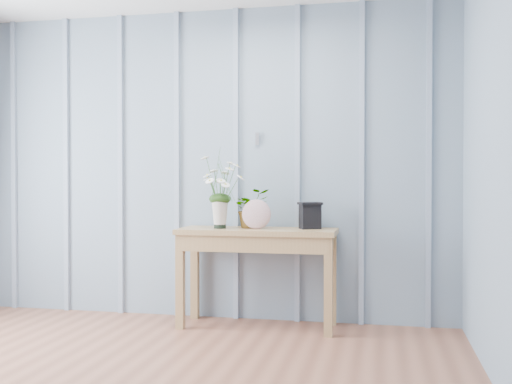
% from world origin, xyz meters
% --- Properties ---
extents(room_shell, '(4.00, 4.50, 2.50)m').
position_xyz_m(room_shell, '(0.00, 0.92, 1.99)').
color(room_shell, '#7F92A4').
rests_on(room_shell, ground).
extents(sideboard, '(1.20, 0.45, 0.75)m').
position_xyz_m(sideboard, '(0.48, 1.99, 0.64)').
color(sideboard, '#997548').
rests_on(sideboard, ground).
extents(daisy_vase, '(0.41, 0.31, 0.58)m').
position_xyz_m(daisy_vase, '(0.19, 1.95, 1.12)').
color(daisy_vase, black).
rests_on(daisy_vase, sideboard).
extents(spider_plant, '(0.36, 0.35, 0.30)m').
position_xyz_m(spider_plant, '(0.41, 2.06, 0.90)').
color(spider_plant, '#193910').
rests_on(spider_plant, sideboard).
extents(felt_disc_vessel, '(0.23, 0.07, 0.22)m').
position_xyz_m(felt_disc_vessel, '(0.48, 1.95, 0.86)').
color(felt_disc_vessel, '#8F4A63').
rests_on(felt_disc_vessel, sideboard).
extents(carved_box, '(0.20, 0.19, 0.20)m').
position_xyz_m(carved_box, '(0.87, 2.06, 0.85)').
color(carved_box, black).
rests_on(carved_box, sideboard).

